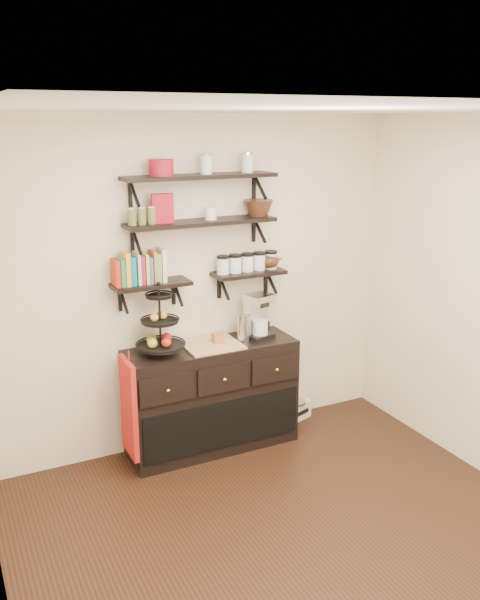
% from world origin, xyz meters
% --- Properties ---
extents(floor, '(3.50, 3.50, 0.00)m').
position_xyz_m(floor, '(0.00, 0.00, 0.00)').
color(floor, black).
rests_on(floor, ground).
extents(ceiling, '(3.50, 3.50, 0.02)m').
position_xyz_m(ceiling, '(0.00, 0.00, 2.70)').
color(ceiling, white).
rests_on(ceiling, back_wall).
extents(back_wall, '(3.50, 0.02, 2.70)m').
position_xyz_m(back_wall, '(0.00, 1.75, 1.35)').
color(back_wall, white).
rests_on(back_wall, ground).
extents(shelf_top, '(1.20, 0.27, 0.23)m').
position_xyz_m(shelf_top, '(0.00, 1.62, 2.23)').
color(shelf_top, black).
rests_on(shelf_top, back_wall).
extents(shelf_mid, '(1.20, 0.27, 0.23)m').
position_xyz_m(shelf_mid, '(0.00, 1.62, 1.88)').
color(shelf_mid, black).
rests_on(shelf_mid, back_wall).
extents(shelf_low_left, '(0.60, 0.25, 0.23)m').
position_xyz_m(shelf_low_left, '(-0.42, 1.63, 1.43)').
color(shelf_low_left, black).
rests_on(shelf_low_left, back_wall).
extents(shelf_low_right, '(0.60, 0.25, 0.23)m').
position_xyz_m(shelf_low_right, '(0.42, 1.63, 1.43)').
color(shelf_low_right, black).
rests_on(shelf_low_right, back_wall).
extents(cookbooks, '(0.40, 0.15, 0.26)m').
position_xyz_m(cookbooks, '(-0.49, 1.63, 1.57)').
color(cookbooks, '#AC2A12').
rests_on(cookbooks, shelf_low_left).
extents(glass_canisters, '(0.54, 0.10, 0.13)m').
position_xyz_m(glass_canisters, '(0.41, 1.63, 1.51)').
color(glass_canisters, silver).
rests_on(glass_canisters, shelf_low_right).
extents(sideboard, '(1.40, 0.50, 0.92)m').
position_xyz_m(sideboard, '(0.03, 1.51, 0.45)').
color(sideboard, black).
rests_on(sideboard, floor).
extents(fruit_stand, '(0.38, 0.38, 0.55)m').
position_xyz_m(fruit_stand, '(-0.39, 1.52, 1.09)').
color(fruit_stand, black).
rests_on(fruit_stand, sideboard).
extents(candle, '(0.08, 0.08, 0.08)m').
position_xyz_m(candle, '(0.08, 1.51, 0.96)').
color(candle, '#A45525').
rests_on(candle, sideboard).
extents(coffee_maker, '(0.24, 0.24, 0.37)m').
position_xyz_m(coffee_maker, '(0.46, 1.54, 1.08)').
color(coffee_maker, black).
rests_on(coffee_maker, sideboard).
extents(thermal_carafe, '(0.11, 0.11, 0.22)m').
position_xyz_m(thermal_carafe, '(0.31, 1.49, 1.01)').
color(thermal_carafe, silver).
rests_on(thermal_carafe, sideboard).
extents(apron, '(0.04, 0.33, 0.77)m').
position_xyz_m(apron, '(-0.70, 1.41, 0.55)').
color(apron, '#AE1214').
rests_on(apron, sideboard).
extents(radio, '(0.34, 0.26, 0.18)m').
position_xyz_m(radio, '(0.91, 1.64, 0.09)').
color(radio, silver).
rests_on(radio, floor).
extents(recipe_box, '(0.17, 0.08, 0.22)m').
position_xyz_m(recipe_box, '(-0.31, 1.61, 2.01)').
color(recipe_box, maroon).
rests_on(recipe_box, shelf_mid).
extents(walnut_bowl, '(0.24, 0.24, 0.13)m').
position_xyz_m(walnut_bowl, '(0.50, 1.61, 1.96)').
color(walnut_bowl, black).
rests_on(walnut_bowl, shelf_mid).
extents(ramekins, '(0.09, 0.09, 0.10)m').
position_xyz_m(ramekins, '(0.08, 1.61, 1.95)').
color(ramekins, white).
rests_on(ramekins, shelf_mid).
extents(teapot, '(0.20, 0.16, 0.15)m').
position_xyz_m(teapot, '(0.62, 1.63, 1.52)').
color(teapot, '#382110').
rests_on(teapot, shelf_low_right).
extents(red_pot, '(0.18, 0.18, 0.12)m').
position_xyz_m(red_pot, '(-0.31, 1.61, 2.31)').
color(red_pot, maroon).
rests_on(red_pot, shelf_top).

